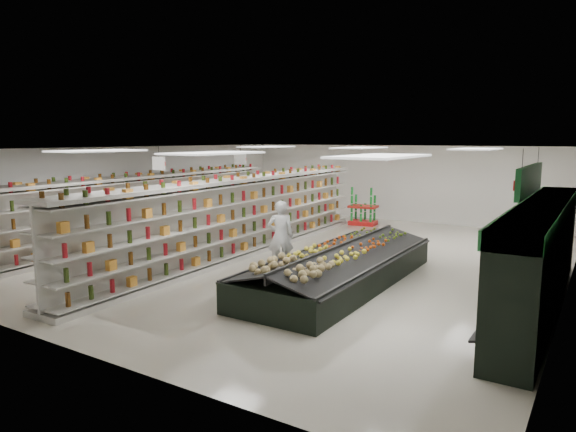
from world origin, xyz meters
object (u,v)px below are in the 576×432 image
Objects in this scene: produce_island at (341,266)px; shopper_main at (281,236)px; gondola_left at (146,210)px; soda_endcap at (363,208)px; gondola_center at (241,219)px; shopper_background at (287,208)px.

shopper_main reaches higher than produce_island.
soda_endcap is at bearing 51.00° from gondola_left.
soda_endcap is 0.75× the size of shopper_main.
produce_island is (8.13, -1.36, -0.59)m from gondola_left.
gondola_left is 6.37m from shopper_main.
gondola_center is 2.38m from shopper_main.
soda_endcap is 0.87× the size of shopper_background.
shopper_background is (-2.11, -2.47, 0.12)m from soda_endcap.
shopper_main is 6.44m from shopper_background.
gondola_left is at bearing 177.24° from gondola_center.
produce_island is at bearing -69.70° from soda_endcap.
gondola_center is 7.11× the size of shopper_main.
produce_island is 3.48× the size of shopper_main.
shopper_main is (-1.87, 0.21, 0.50)m from produce_island.
shopper_main is at bearing -129.69° from shopper_background.
soda_endcap is (0.94, 6.93, -0.38)m from gondola_center.
produce_island is 4.08× the size of shopper_background.
gondola_left is at bearing -126.56° from soda_endcap.
shopper_main is 1.17× the size of shopper_background.
gondola_center is (4.15, -0.06, 0.04)m from gondola_left.
shopper_background reaches higher than produce_island.
soda_endcap is (5.09, 6.86, -0.35)m from gondola_left.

